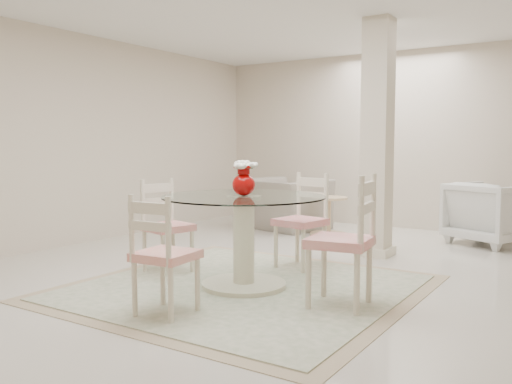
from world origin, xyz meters
The scene contains 13 objects.
ground centered at (0.00, 0.00, 0.00)m, with size 7.00×7.00×0.00m, color beige.
room_shell centered at (0.00, 0.00, 1.86)m, with size 6.02×7.02×2.71m.
column centered at (0.50, 1.30, 1.35)m, with size 0.30×0.30×2.70m, color beige.
area_rug centered at (0.04, -0.75, 0.01)m, with size 2.90×2.90×0.02m.
dining_table centered at (0.04, -0.75, 0.42)m, with size 1.44×1.44×0.83m.
red_vase centered at (0.04, -0.75, 0.99)m, with size 0.24×0.22×0.31m.
dining_chair_east centered at (1.06, -0.79, 0.61)m, with size 0.52×0.52×1.16m.
dining_chair_north centered at (0.11, 0.27, 0.57)m, with size 0.50×0.50×1.09m.
dining_chair_west centered at (-0.97, -0.67, 0.54)m, with size 0.51×0.51×1.03m.
dining_chair_south centered at (-0.01, -1.76, 0.53)m, with size 0.44×0.44×1.01m.
recliner_taupe centered at (-1.38, 2.45, 0.38)m, with size 1.17×1.02×0.76m, color gray.
armchair_white centered at (1.48, 2.75, 0.40)m, with size 0.86×0.88×0.81m, color silver.
side_table centered at (-0.53, 2.21, 0.26)m, with size 0.53×0.53×0.55m.
Camera 1 is at (2.70, -4.67, 1.28)m, focal length 38.00 mm.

